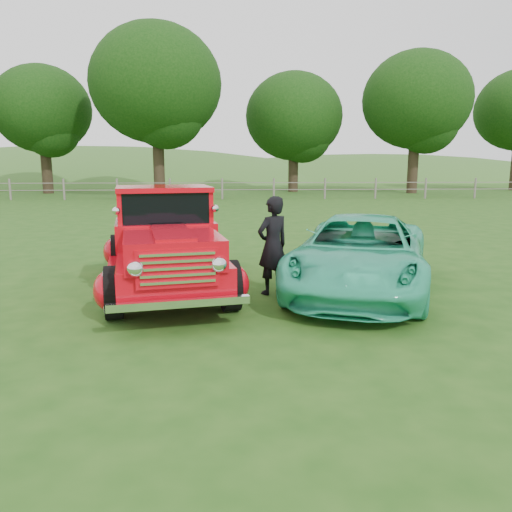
{
  "coord_description": "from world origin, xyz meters",
  "views": [
    {
      "loc": [
        0.46,
        -7.11,
        2.19
      ],
      "look_at": [
        0.89,
        1.2,
        0.6
      ],
      "focal_mm": 35.0,
      "sensor_mm": 36.0,
      "label": 1
    }
  ],
  "objects_px": {
    "red_pickup": "(165,244)",
    "man": "(273,246)",
    "tree_mid_west": "(42,110)",
    "tree_mid_east": "(417,100)",
    "tree_near_west": "(156,84)",
    "teal_sedan": "(360,254)",
    "tree_near_east": "(294,117)"
  },
  "relations": [
    {
      "from": "red_pickup",
      "to": "man",
      "type": "distance_m",
      "value": 1.86
    },
    {
      "from": "tree_mid_west",
      "to": "tree_mid_east",
      "type": "xyz_separation_m",
      "value": [
        25.0,
        -1.0,
        0.62
      ]
    },
    {
      "from": "tree_mid_west",
      "to": "red_pickup",
      "type": "xyz_separation_m",
      "value": [
        11.33,
        -26.61,
        -4.75
      ]
    },
    {
      "from": "tree_near_west",
      "to": "red_pickup",
      "type": "height_order",
      "value": "tree_near_west"
    },
    {
      "from": "tree_near_west",
      "to": "teal_sedan",
      "type": "distance_m",
      "value": 25.58
    },
    {
      "from": "tree_mid_west",
      "to": "teal_sedan",
      "type": "xyz_separation_m",
      "value": [
        14.65,
        -26.92,
        -4.91
      ]
    },
    {
      "from": "tree_mid_west",
      "to": "teal_sedan",
      "type": "bearing_deg",
      "value": -61.44
    },
    {
      "from": "tree_mid_west",
      "to": "tree_near_west",
      "type": "distance_m",
      "value": 8.63
    },
    {
      "from": "tree_near_west",
      "to": "tree_mid_east",
      "type": "height_order",
      "value": "tree_near_west"
    },
    {
      "from": "tree_near_east",
      "to": "red_pickup",
      "type": "height_order",
      "value": "tree_near_east"
    },
    {
      "from": "tree_near_east",
      "to": "tree_mid_east",
      "type": "xyz_separation_m",
      "value": [
        8.0,
        -2.0,
        0.93
      ]
    },
    {
      "from": "tree_mid_west",
      "to": "red_pickup",
      "type": "distance_m",
      "value": 29.31
    },
    {
      "from": "red_pickup",
      "to": "teal_sedan",
      "type": "distance_m",
      "value": 3.34
    },
    {
      "from": "tree_near_west",
      "to": "tree_near_east",
      "type": "height_order",
      "value": "tree_near_west"
    },
    {
      "from": "teal_sedan",
      "to": "man",
      "type": "height_order",
      "value": "man"
    },
    {
      "from": "teal_sedan",
      "to": "tree_near_west",
      "type": "bearing_deg",
      "value": 124.99
    },
    {
      "from": "tree_near_west",
      "to": "tree_near_east",
      "type": "distance_m",
      "value": 9.97
    },
    {
      "from": "tree_near_east",
      "to": "tree_mid_east",
      "type": "distance_m",
      "value": 8.3
    },
    {
      "from": "red_pickup",
      "to": "tree_near_west",
      "type": "bearing_deg",
      "value": 86.78
    },
    {
      "from": "teal_sedan",
      "to": "tree_mid_west",
      "type": "bearing_deg",
      "value": 138.01
    },
    {
      "from": "tree_near_east",
      "to": "teal_sedan",
      "type": "bearing_deg",
      "value": -94.81
    },
    {
      "from": "tree_near_east",
      "to": "man",
      "type": "xyz_separation_m",
      "value": [
        -3.85,
        -28.01,
        -4.43
      ]
    },
    {
      "from": "tree_near_east",
      "to": "tree_mid_east",
      "type": "height_order",
      "value": "tree_mid_east"
    },
    {
      "from": "tree_mid_west",
      "to": "red_pickup",
      "type": "height_order",
      "value": "tree_mid_west"
    },
    {
      "from": "tree_near_east",
      "to": "man",
      "type": "bearing_deg",
      "value": -97.82
    },
    {
      "from": "tree_mid_west",
      "to": "tree_near_east",
      "type": "height_order",
      "value": "tree_mid_west"
    },
    {
      "from": "tree_near_west",
      "to": "tree_mid_east",
      "type": "bearing_deg",
      "value": 6.71
    },
    {
      "from": "tree_near_west",
      "to": "teal_sedan",
      "type": "bearing_deg",
      "value": -74.46
    },
    {
      "from": "tree_near_east",
      "to": "tree_mid_east",
      "type": "bearing_deg",
      "value": -14.04
    },
    {
      "from": "tree_near_west",
      "to": "man",
      "type": "height_order",
      "value": "tree_near_west"
    },
    {
      "from": "tree_mid_east",
      "to": "man",
      "type": "xyz_separation_m",
      "value": [
        -11.85,
        -26.01,
        -5.36
      ]
    },
    {
      "from": "tree_mid_east",
      "to": "red_pickup",
      "type": "height_order",
      "value": "tree_mid_east"
    }
  ]
}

